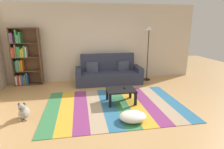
{
  "coord_description": "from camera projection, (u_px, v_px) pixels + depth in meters",
  "views": [
    {
      "loc": [
        -0.86,
        -4.0,
        1.93
      ],
      "look_at": [
        -0.01,
        0.7,
        0.65
      ],
      "focal_mm": 28.94,
      "sensor_mm": 36.0,
      "label": 1
    }
  ],
  "objects": [
    {
      "name": "dog",
      "position": [
        24.0,
        112.0,
        3.85
      ],
      "size": [
        0.22,
        0.35,
        0.4
      ],
      "color": "#9E998E",
      "rests_on": "ground_plane"
    },
    {
      "name": "pouf",
      "position": [
        133.0,
        116.0,
        3.77
      ],
      "size": [
        0.57,
        0.48,
        0.19
      ],
      "primitive_type": "ellipsoid",
      "color": "white",
      "rests_on": "rug"
    },
    {
      "name": "ground_plane",
      "position": [
        118.0,
        107.0,
        4.45
      ],
      "size": [
        14.0,
        14.0,
        0.0
      ],
      "primitive_type": "plane",
      "color": "tan"
    },
    {
      "name": "bookshelf",
      "position": [
        23.0,
        58.0,
        5.94
      ],
      "size": [
        0.9,
        0.28,
        1.89
      ],
      "color": "brown",
      "rests_on": "ground_plane"
    },
    {
      "name": "tv_remote",
      "position": [
        124.0,
        88.0,
        4.69
      ],
      "size": [
        0.07,
        0.16,
        0.02
      ],
      "primitive_type": "cube",
      "rotation": [
        0.0,
        0.0,
        -0.2
      ],
      "color": "black",
      "rests_on": "coffee_table"
    },
    {
      "name": "standing_lamp",
      "position": [
        149.0,
        35.0,
        6.31
      ],
      "size": [
        0.32,
        0.32,
        1.94
      ],
      "color": "black",
      "rests_on": "ground_plane"
    },
    {
      "name": "back_wall",
      "position": [
        103.0,
        43.0,
        6.52
      ],
      "size": [
        6.8,
        0.1,
        2.7
      ],
      "primitive_type": "cube",
      "color": "beige",
      "rests_on": "ground_plane"
    },
    {
      "name": "coffee_table",
      "position": [
        121.0,
        91.0,
        4.63
      ],
      "size": [
        0.72,
        0.56,
        0.36
      ],
      "color": "black",
      "rests_on": "rug"
    },
    {
      "name": "rug",
      "position": [
        115.0,
        105.0,
        4.53
      ],
      "size": [
        3.39,
        2.35,
        0.01
      ],
      "color": "#387F4C",
      "rests_on": "ground_plane"
    },
    {
      "name": "couch",
      "position": [
        109.0,
        73.0,
        6.3
      ],
      "size": [
        2.26,
        0.8,
        1.0
      ],
      "color": "#2D3347",
      "rests_on": "ground_plane"
    }
  ]
}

